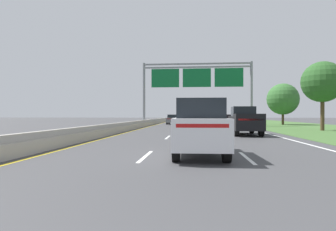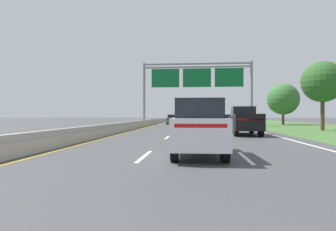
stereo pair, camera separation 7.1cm
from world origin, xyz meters
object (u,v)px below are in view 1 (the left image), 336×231
object	(u,v)px
overhead_sign_gantry	(197,81)
car_red_right_lane_sedan	(227,121)
car_silver_right_lane_suv	(216,117)
car_gold_centre_lane_sedan	(193,121)
pickup_truck_black	(245,121)
roadside_tree_mid	(322,82)
roadside_tree_far	(283,99)
car_grey_left_lane_sedan	(173,119)
car_white_centre_lane_suv	(199,127)

from	to	relation	value
overhead_sign_gantry	car_red_right_lane_sedan	size ratio (longest dim) A/B	3.42
car_silver_right_lane_suv	car_gold_centre_lane_sedan	distance (m)	16.46
overhead_sign_gantry	pickup_truck_black	size ratio (longest dim) A/B	2.77
car_gold_centre_lane_sedan	roadside_tree_mid	size ratio (longest dim) A/B	0.66
roadside_tree_mid	roadside_tree_far	bearing A→B (deg)	85.93
car_silver_right_lane_suv	roadside_tree_far	distance (m)	11.79
overhead_sign_gantry	car_grey_left_lane_sedan	distance (m)	9.52
overhead_sign_gantry	car_white_centre_lane_suv	distance (m)	28.92
car_silver_right_lane_suv	roadside_tree_far	xyz separation A→B (m)	(9.75, -5.98, 2.84)
pickup_truck_black	roadside_tree_mid	bearing A→B (deg)	-52.06
roadside_tree_mid	car_white_centre_lane_suv	bearing A→B (deg)	-124.06
car_silver_right_lane_suv	car_gold_centre_lane_sedan	xyz separation A→B (m)	(-4.01, -15.96, -0.28)
car_silver_right_lane_suv	car_red_right_lane_sedan	size ratio (longest dim) A/B	1.08
car_gold_centre_lane_sedan	car_red_right_lane_sedan	distance (m)	4.43
car_grey_left_lane_sedan	roadside_tree_mid	world-z (taller)	roadside_tree_mid
car_white_centre_lane_suv	roadside_tree_far	xyz separation A→B (m)	(13.37, 34.40, 2.84)
car_gold_centre_lane_sedan	roadside_tree_far	xyz separation A→B (m)	(13.77, 9.99, 3.12)
car_red_right_lane_sedan	overhead_sign_gantry	bearing A→B (deg)	30.48
car_white_centre_lane_suv	roadside_tree_far	world-z (taller)	roadside_tree_far
car_red_right_lane_sedan	car_white_centre_lane_suv	world-z (taller)	car_white_centre_lane_suv
overhead_sign_gantry	car_red_right_lane_sedan	xyz separation A→B (m)	(3.49, -5.88, -5.42)
car_silver_right_lane_suv	car_white_centre_lane_suv	distance (m)	40.54
car_gold_centre_lane_sedan	roadside_tree_far	bearing A→B (deg)	-53.96
car_red_right_lane_sedan	car_gold_centre_lane_sedan	bearing A→B (deg)	65.36
car_silver_right_lane_suv	car_grey_left_lane_sedan	size ratio (longest dim) A/B	1.07
car_gold_centre_lane_sedan	car_grey_left_lane_sedan	size ratio (longest dim) A/B	0.99
car_gold_centre_lane_sedan	car_grey_left_lane_sedan	world-z (taller)	same
overhead_sign_gantry	car_gold_centre_lane_sedan	distance (m)	6.78
car_white_centre_lane_suv	car_red_right_lane_sedan	bearing A→B (deg)	-10.32
car_grey_left_lane_sedan	car_gold_centre_lane_sedan	bearing A→B (deg)	-162.45
car_silver_right_lane_suv	roadside_tree_mid	xyz separation A→B (m)	(8.59, -22.33, 3.62)
car_silver_right_lane_suv	car_white_centre_lane_suv	world-z (taller)	same
car_grey_left_lane_sedan	car_white_centre_lane_suv	bearing A→B (deg)	-173.11
car_red_right_lane_sedan	car_white_centre_lane_suv	size ratio (longest dim) A/B	0.93
car_red_right_lane_sedan	roadside_tree_far	distance (m)	15.63
overhead_sign_gantry	car_white_centre_lane_suv	size ratio (longest dim) A/B	3.18
car_white_centre_lane_suv	pickup_truck_black	bearing A→B (deg)	-18.79
overhead_sign_gantry	roadside_tree_mid	bearing A→B (deg)	-40.80
overhead_sign_gantry	pickup_truck_black	distance (m)	17.94
car_red_right_lane_sedan	roadside_tree_mid	size ratio (longest dim) A/B	0.66
pickup_truck_black	roadside_tree_far	xyz separation A→B (m)	(9.67, 22.76, 2.87)
pickup_truck_black	car_red_right_lane_sedan	xyz separation A→B (m)	(-0.07, 10.93, -0.26)
car_silver_right_lane_suv	pickup_truck_black	bearing A→B (deg)	178.86
car_white_centre_lane_suv	roadside_tree_mid	bearing A→B (deg)	-35.26
overhead_sign_gantry	roadside_tree_far	world-z (taller)	overhead_sign_gantry
car_gold_centre_lane_sedan	roadside_tree_mid	world-z (taller)	roadside_tree_mid
pickup_truck_black	car_silver_right_lane_suv	size ratio (longest dim) A/B	1.15
car_white_centre_lane_suv	roadside_tree_mid	world-z (taller)	roadside_tree_mid
pickup_truck_black	roadside_tree_far	distance (m)	24.89
car_red_right_lane_sedan	car_grey_left_lane_sedan	size ratio (longest dim) A/B	0.99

